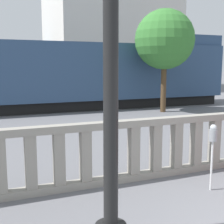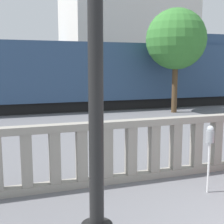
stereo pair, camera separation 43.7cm
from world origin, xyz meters
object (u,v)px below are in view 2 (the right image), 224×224
at_px(parking_meter, 210,140).
at_px(train_far, 34,69).
at_px(lamppost, 95,36).
at_px(train_near, 41,75).
at_px(tree_left, 176,39).

relative_size(parking_meter, train_far, 0.05).
relative_size(lamppost, train_near, 0.24).
relative_size(lamppost, parking_meter, 4.29).
relative_size(lamppost, train_far, 0.22).
height_order(lamppost, tree_left, lamppost).
height_order(lamppost, train_near, lamppost).
height_order(lamppost, train_far, lamppost).
xyz_separation_m(lamppost, parking_meter, (2.39, 0.83, -1.72)).
height_order(parking_meter, train_far, train_far).
height_order(lamppost, parking_meter, lamppost).
xyz_separation_m(parking_meter, train_near, (-1.77, 11.69, 0.84)).
distance_m(lamppost, train_far, 26.80).
xyz_separation_m(train_near, tree_left, (6.24, -2.67, 1.75)).
xyz_separation_m(lamppost, tree_left, (6.86, 9.84, 0.87)).
bearing_deg(tree_left, train_near, 156.84).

